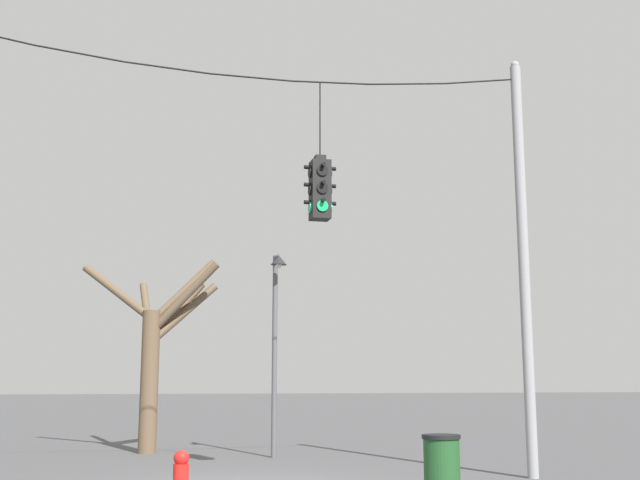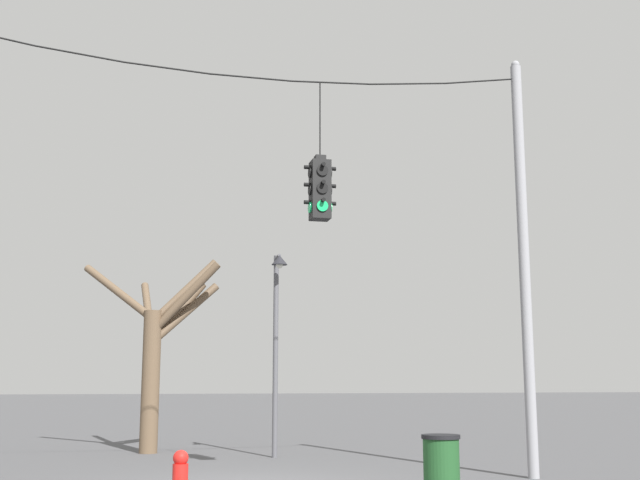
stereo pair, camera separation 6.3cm
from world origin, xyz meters
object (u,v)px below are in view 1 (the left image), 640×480
at_px(bare_tree, 156,345).
at_px(trash_bin, 442,466).
at_px(utility_pole_right, 524,261).
at_px(traffic_light_over_intersection, 320,189).
at_px(street_lamp, 276,320).
at_px(fire_hydrant, 181,477).

relative_size(bare_tree, trash_bin, 5.18).
height_order(utility_pole_right, traffic_light_over_intersection, utility_pole_right).
distance_m(utility_pole_right, street_lamp, 6.21).
height_order(traffic_light_over_intersection, fire_hydrant, traffic_light_over_intersection).
height_order(street_lamp, trash_bin, street_lamp).
distance_m(traffic_light_over_intersection, trash_bin, 5.20).
relative_size(traffic_light_over_intersection, fire_hydrant, 3.39).
relative_size(street_lamp, bare_tree, 0.97).
relative_size(utility_pole_right, trash_bin, 8.54).
xyz_separation_m(utility_pole_right, street_lamp, (-3.79, 4.86, -0.83)).
bearing_deg(trash_bin, fire_hydrant, 175.99).
height_order(utility_pole_right, bare_tree, utility_pole_right).
bearing_deg(street_lamp, utility_pole_right, -52.06).
bearing_deg(street_lamp, traffic_light_over_intersection, -91.67).
distance_m(bare_tree, trash_bin, 9.95).
bearing_deg(bare_tree, utility_pole_right, -47.23).
distance_m(traffic_light_over_intersection, bare_tree, 7.79).
bearing_deg(fire_hydrant, street_lamp, 68.54).
xyz_separation_m(traffic_light_over_intersection, fire_hydrant, (-2.43, -1.69, -4.70)).
bearing_deg(traffic_light_over_intersection, utility_pole_right, 0.00).
relative_size(utility_pole_right, street_lamp, 1.70).
height_order(street_lamp, bare_tree, bare_tree).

